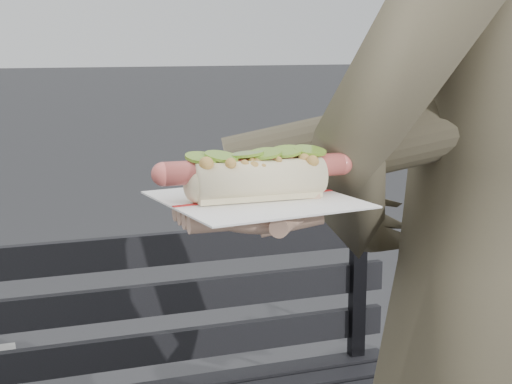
{
  "coord_description": "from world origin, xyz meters",
  "views": [
    {
      "loc": [
        -0.39,
        -0.72,
        1.34
      ],
      "look_at": [
        -0.11,
        0.05,
        1.19
      ],
      "focal_mm": 55.0,
      "sensor_mm": 36.0,
      "label": 1
    }
  ],
  "objects": [
    {
      "name": "person",
      "position": [
        0.29,
        0.17,
        0.94
      ],
      "size": [
        0.8,
        0.67,
        1.88
      ],
      "primitive_type": "imported",
      "rotation": [
        0.0,
        0.0,
        3.51
      ],
      "color": "#4E4634",
      "rests_on": "ground"
    },
    {
      "name": "held_hotdog",
      "position": [
        0.08,
        0.13,
        1.22
      ],
      "size": [
        0.63,
        0.32,
        0.2
      ],
      "color": "#4E4634"
    }
  ]
}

